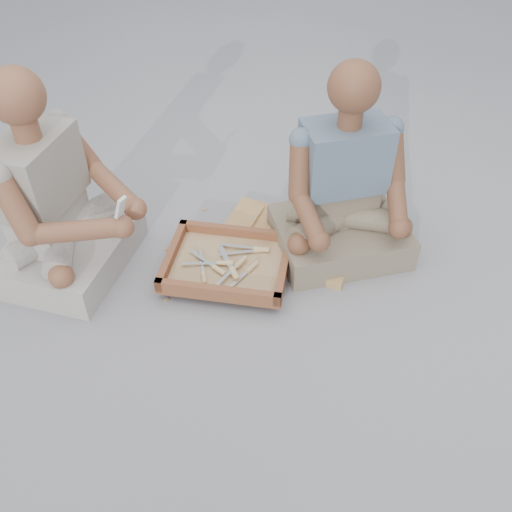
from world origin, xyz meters
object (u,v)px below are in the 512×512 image
at_px(carved_panel, 288,240).
at_px(tool_tray, 227,263).
at_px(craftsman, 57,208).
at_px(companion, 343,195).

bearing_deg(carved_panel, tool_tray, -119.28).
distance_m(carved_panel, craftsman, 1.03).
xyz_separation_m(carved_panel, craftsman, (-0.84, -0.51, 0.29)).
distance_m(carved_panel, companion, 0.36).
bearing_deg(tool_tray, craftsman, -162.40).
relative_size(carved_panel, tool_tray, 1.04).
bearing_deg(craftsman, companion, 111.29).
height_order(carved_panel, craftsman, craftsman).
relative_size(craftsman, companion, 1.04).
height_order(craftsman, companion, craftsman).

